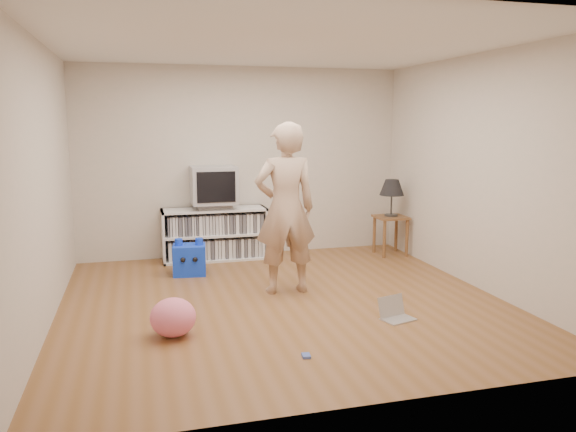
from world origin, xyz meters
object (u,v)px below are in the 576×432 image
(side_table, at_px, (391,225))
(plush_blue, at_px, (189,259))
(table_lamp, at_px, (392,188))
(crt_tv, at_px, (214,185))
(plush_pink, at_px, (173,317))
(laptop, at_px, (395,313))
(dvd_deck, at_px, (214,206))
(person, at_px, (285,209))
(media_unit, at_px, (214,234))

(side_table, height_order, plush_blue, side_table)
(table_lamp, distance_m, plush_blue, 2.95)
(crt_tv, relative_size, plush_pink, 1.50)
(table_lamp, bearing_deg, laptop, -114.26)
(dvd_deck, height_order, crt_tv, crt_tv)
(dvd_deck, bearing_deg, person, -71.93)
(person, relative_size, plush_pink, 4.64)
(table_lamp, distance_m, plush_pink, 4.00)
(laptop, bearing_deg, side_table, 49.53)
(dvd_deck, xyz_separation_m, plush_pink, (-0.73, -2.69, -0.57))
(dvd_deck, xyz_separation_m, laptop, (1.34, -2.79, -0.68))
(side_table, bearing_deg, table_lamp, 0.00)
(person, distance_m, plush_blue, 1.56)
(dvd_deck, relative_size, laptop, 1.26)
(side_table, relative_size, table_lamp, 1.07)
(media_unit, xyz_separation_m, plush_pink, (-0.73, -2.71, -0.18))
(plush_pink, bearing_deg, crt_tv, 74.76)
(media_unit, height_order, plush_pink, media_unit)
(side_table, bearing_deg, media_unit, 170.98)
(crt_tv, distance_m, plush_pink, 2.91)
(crt_tv, distance_m, laptop, 3.24)
(crt_tv, height_order, laptop, crt_tv)
(person, height_order, plush_blue, person)
(media_unit, bearing_deg, crt_tv, -90.00)
(dvd_deck, height_order, plush_blue, dvd_deck)
(table_lamp, height_order, person, person)
(table_lamp, bearing_deg, crt_tv, 171.41)
(crt_tv, height_order, side_table, crt_tv)
(dvd_deck, bearing_deg, table_lamp, -8.66)
(person, bearing_deg, laptop, 125.25)
(person, height_order, laptop, person)
(plush_blue, height_order, plush_pink, plush_blue)
(table_lamp, height_order, plush_pink, table_lamp)
(plush_blue, relative_size, plush_pink, 1.13)
(laptop, xyz_separation_m, plush_blue, (-1.74, 2.09, 0.14))
(crt_tv, xyz_separation_m, plush_blue, (-0.41, -0.70, -0.83))
(media_unit, xyz_separation_m, person, (0.55, -1.70, 0.58))
(media_unit, xyz_separation_m, side_table, (2.43, -0.39, 0.07))
(dvd_deck, xyz_separation_m, person, (0.55, -1.69, 0.19))
(person, bearing_deg, side_table, -145.16)
(plush_pink, bearing_deg, plush_blue, 80.72)
(laptop, bearing_deg, plush_blue, 113.69)
(crt_tv, distance_m, table_lamp, 2.46)
(media_unit, relative_size, plush_blue, 3.09)
(side_table, xyz_separation_m, table_lamp, (0.00, 0.00, 0.53))
(person, xyz_separation_m, plush_pink, (-1.28, -1.01, -0.76))
(media_unit, bearing_deg, plush_blue, -119.49)
(plush_pink, bearing_deg, media_unit, 74.86)
(crt_tv, height_order, table_lamp, crt_tv)
(media_unit, height_order, plush_blue, media_unit)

